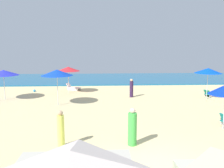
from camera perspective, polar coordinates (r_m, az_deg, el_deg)
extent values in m
cube|color=#166290|center=(32.45, 0.66, 1.35)|extent=(60.00, 11.43, 0.12)
pyramid|color=beige|center=(3.96, -10.14, -18.96)|extent=(2.39, 2.37, 0.50)
cylinder|color=silver|center=(14.07, 25.67, -6.09)|extent=(0.05, 0.05, 1.90)
cube|color=#167A72|center=(14.59, 25.73, -7.48)|extent=(0.37, 0.60, 0.47)
cylinder|color=silver|center=(21.55, -24.75, -0.79)|extent=(0.05, 0.05, 2.07)
cone|color=#272FCD|center=(21.39, -24.97, 2.53)|extent=(2.50, 2.50, 0.44)
cylinder|color=silver|center=(18.15, -13.11, -1.56)|extent=(0.05, 0.05, 2.27)
cone|color=#103DBF|center=(17.95, -13.27, 2.72)|extent=(2.37, 2.37, 0.45)
cylinder|color=silver|center=(21.42, 22.17, -0.48)|extent=(0.05, 0.05, 2.22)
cone|color=blue|center=(21.25, 22.38, 3.04)|extent=(2.22, 2.22, 0.42)
cube|color=silver|center=(22.73, 23.37, -2.60)|extent=(0.92, 0.64, 0.22)
cube|color=silver|center=(22.96, 22.33, -2.42)|extent=(0.92, 0.64, 0.22)
cube|color=#197C65|center=(22.81, 22.87, -2.16)|extent=(1.31, 1.14, 0.06)
cube|color=#197C65|center=(22.31, 22.20, -1.84)|extent=(0.63, 0.67, 0.43)
cylinder|color=silver|center=(22.82, -10.52, 0.47)|extent=(0.05, 0.05, 2.12)
cone|color=red|center=(22.67, -10.62, 3.63)|extent=(2.22, 2.22, 0.41)
cube|color=silver|center=(24.21, -9.54, -1.31)|extent=(1.15, 0.57, 0.21)
cube|color=silver|center=(24.63, -8.94, -1.12)|extent=(1.15, 0.57, 0.21)
cube|color=silver|center=(24.40, -9.25, -0.90)|extent=(1.51, 1.12, 0.06)
cube|color=silver|center=(24.70, -10.54, -0.29)|extent=(0.50, 0.63, 0.47)
cylinder|color=green|center=(10.73, 4.98, -10.91)|extent=(0.48, 0.48, 1.49)
sphere|color=beige|center=(10.47, 5.05, -6.50)|extent=(0.24, 0.24, 0.24)
cylinder|color=#EAF465|center=(10.79, -12.37, -11.15)|extent=(0.45, 0.45, 1.44)
sphere|color=tan|center=(10.54, -12.52, -6.94)|extent=(0.24, 0.24, 0.24)
cylinder|color=#311B3E|center=(20.70, 4.76, -1.28)|extent=(0.40, 0.40, 1.41)
sphere|color=tan|center=(20.57, 4.79, 0.94)|extent=(0.24, 0.24, 0.24)
sphere|color=#288CCC|center=(24.33, -18.38, -1.56)|extent=(0.24, 0.24, 0.24)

